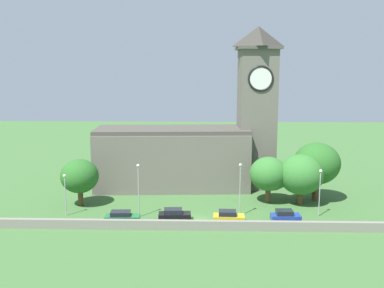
{
  "coord_description": "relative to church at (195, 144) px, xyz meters",
  "views": [
    {
      "loc": [
        1.18,
        -58.66,
        21.04
      ],
      "look_at": [
        -0.74,
        7.03,
        9.67
      ],
      "focal_mm": 41.1,
      "sensor_mm": 36.0,
      "label": 1
    }
  ],
  "objects": [
    {
      "name": "streetlamp_west_mid",
      "position": [
        -7.67,
        -16.57,
        -2.68
      ],
      "size": [
        0.44,
        0.44,
        7.76
      ],
      "color": "#9EA0A5",
      "rests_on": "ground"
    },
    {
      "name": "tree_churchyard",
      "position": [
        -17.54,
        -11.43,
        -3.15
      ],
      "size": [
        5.81,
        5.81,
        7.28
      ],
      "color": "brown",
      "rests_on": "ground"
    },
    {
      "name": "streetlamp_west_end",
      "position": [
        -18.28,
        -16.3,
        -3.6
      ],
      "size": [
        0.44,
        0.44,
        6.15
      ],
      "color": "#9EA0A5",
      "rests_on": "ground"
    },
    {
      "name": "car_black",
      "position": [
        -2.52,
        -17.93,
        -6.93
      ],
      "size": [
        4.61,
        2.51,
        1.7
      ],
      "color": "black",
      "rests_on": "ground"
    },
    {
      "name": "ground_plane",
      "position": [
        0.49,
        -2.89,
        -7.79
      ],
      "size": [
        200.0,
        200.0,
        0.0
      ],
      "primitive_type": "plane",
      "color": "#3D6633"
    },
    {
      "name": "quay_barrier",
      "position": [
        0.49,
        -21.45,
        -7.14
      ],
      "size": [
        55.56,
        0.7,
        1.29
      ],
      "primitive_type": "cube",
      "color": "gray",
      "rests_on": "ground"
    },
    {
      "name": "car_green",
      "position": [
        -9.65,
        -19.14,
        -6.93
      ],
      "size": [
        4.82,
        2.37,
        1.69
      ],
      "color": "#1E6B38",
      "rests_on": "ground"
    },
    {
      "name": "tree_riverside_east",
      "position": [
        16.68,
        -9.78,
        -3.05
      ],
      "size": [
        6.96,
        6.96,
        7.9
      ],
      "color": "brown",
      "rests_on": "ground"
    },
    {
      "name": "tree_riverside_west",
      "position": [
        11.74,
        -9.08,
        -3.14
      ],
      "size": [
        5.95,
        5.95,
        7.35
      ],
      "color": "brown",
      "rests_on": "ground"
    },
    {
      "name": "streetlamp_central",
      "position": [
        6.76,
        -15.74,
        -2.68
      ],
      "size": [
        0.44,
        0.44,
        7.77
      ],
      "color": "#9EA0A5",
      "rests_on": "ground"
    },
    {
      "name": "streetlamp_east_mid",
      "position": [
        18.13,
        -15.53,
        -3.16
      ],
      "size": [
        0.44,
        0.44,
        6.91
      ],
      "color": "#9EA0A5",
      "rests_on": "ground"
    },
    {
      "name": "car_blue",
      "position": [
        12.84,
        -18.34,
        -6.87
      ],
      "size": [
        4.1,
        2.36,
        1.81
      ],
      "color": "#233D9E",
      "rests_on": "ground"
    },
    {
      "name": "church",
      "position": [
        0.0,
        0.0,
        0.0
      ],
      "size": [
        32.25,
        11.95,
        28.08
      ],
      "color": "#666056",
      "rests_on": "ground"
    },
    {
      "name": "car_yellow",
      "position": [
        5.01,
        -18.71,
        -6.9
      ],
      "size": [
        4.31,
        2.36,
        1.76
      ],
      "color": "gold",
      "rests_on": "ground"
    },
    {
      "name": "tree_by_tower",
      "position": [
        19.56,
        -7.7,
        -1.74
      ],
      "size": [
        7.37,
        7.37,
        9.41
      ],
      "color": "brown",
      "rests_on": "ground"
    }
  ]
}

